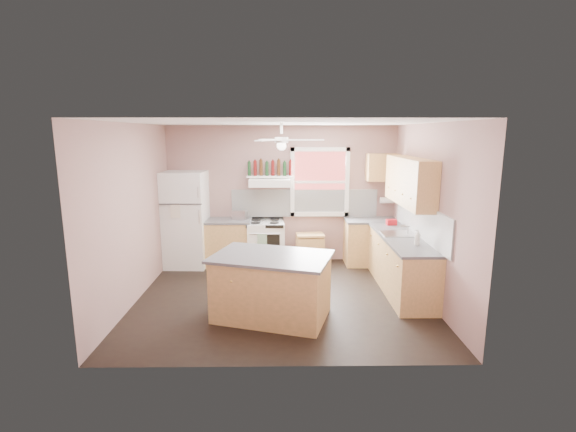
{
  "coord_description": "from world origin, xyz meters",
  "views": [
    {
      "loc": [
        0.01,
        -6.22,
        2.55
      ],
      "look_at": [
        0.1,
        0.3,
        1.25
      ],
      "focal_mm": 26.0,
      "sensor_mm": 36.0,
      "label": 1
    }
  ],
  "objects_px": {
    "cart": "(310,250)",
    "stove": "(266,243)",
    "toaster": "(240,215)",
    "refrigerator": "(186,219)",
    "island": "(272,288)"
  },
  "relations": [
    {
      "from": "toaster",
      "to": "stove",
      "type": "height_order",
      "value": "toaster"
    },
    {
      "from": "stove",
      "to": "island",
      "type": "height_order",
      "value": "same"
    },
    {
      "from": "toaster",
      "to": "refrigerator",
      "type": "bearing_deg",
      "value": -162.46
    },
    {
      "from": "stove",
      "to": "island",
      "type": "xyz_separation_m",
      "value": [
        0.18,
        -2.41,
        0.0
      ]
    },
    {
      "from": "refrigerator",
      "to": "stove",
      "type": "relative_size",
      "value": 2.14
    },
    {
      "from": "toaster",
      "to": "island",
      "type": "height_order",
      "value": "toaster"
    },
    {
      "from": "refrigerator",
      "to": "toaster",
      "type": "bearing_deg",
      "value": 5.17
    },
    {
      "from": "refrigerator",
      "to": "toaster",
      "type": "relative_size",
      "value": 6.56
    },
    {
      "from": "island",
      "to": "stove",
      "type": "bearing_deg",
      "value": 111.28
    },
    {
      "from": "stove",
      "to": "cart",
      "type": "xyz_separation_m",
      "value": [
        0.88,
        0.05,
        -0.16
      ]
    },
    {
      "from": "toaster",
      "to": "stove",
      "type": "distance_m",
      "value": 0.75
    },
    {
      "from": "toaster",
      "to": "cart",
      "type": "relative_size",
      "value": 0.52
    },
    {
      "from": "cart",
      "to": "toaster",
      "type": "bearing_deg",
      "value": 177.33
    },
    {
      "from": "refrigerator",
      "to": "cart",
      "type": "height_order",
      "value": "refrigerator"
    },
    {
      "from": "cart",
      "to": "stove",
      "type": "bearing_deg",
      "value": 179.17
    }
  ]
}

